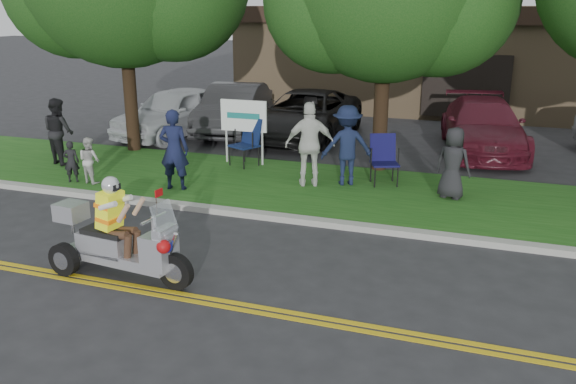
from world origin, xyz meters
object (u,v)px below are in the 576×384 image
(parked_car_mid, at_px, (306,115))
(parked_car_right, at_px, (483,126))
(lawn_chair_a, at_px, (248,139))
(lawn_chair_b, at_px, (384,156))
(spectator_adult_left, at_px, (174,150))
(parked_car_far_left, at_px, (175,112))
(spectator_adult_mid, at_px, (59,131))
(spectator_adult_right, at_px, (310,144))
(parked_car_left, at_px, (234,109))
(trike_scooter, at_px, (117,242))

(parked_car_mid, distance_m, parked_car_right, 5.32)
(lawn_chair_a, distance_m, parked_car_mid, 4.03)
(lawn_chair_b, relative_size, spectator_adult_left, 0.63)
(lawn_chair_a, height_order, parked_car_far_left, parked_car_far_left)
(parked_car_far_left, relative_size, parked_car_mid, 0.86)
(spectator_adult_mid, bearing_deg, spectator_adult_right, -156.62)
(lawn_chair_a, xyz_separation_m, parked_car_far_left, (-3.80, 2.97, 0.00))
(spectator_adult_right, height_order, parked_car_mid, spectator_adult_right)
(spectator_adult_left, bearing_deg, parked_car_far_left, -72.16)
(spectator_adult_left, xyz_separation_m, parked_car_left, (-1.57, 6.63, -0.22))
(spectator_adult_mid, distance_m, parked_car_left, 6.09)
(lawn_chair_b, height_order, spectator_adult_mid, spectator_adult_mid)
(lawn_chair_a, xyz_separation_m, spectator_adult_left, (-0.69, -2.52, 0.22))
(spectator_adult_right, bearing_deg, lawn_chair_a, -53.25)
(parked_car_mid, bearing_deg, parked_car_right, 1.22)
(parked_car_left, xyz_separation_m, parked_car_mid, (2.50, -0.09, -0.04))
(spectator_adult_left, xyz_separation_m, parked_car_right, (6.26, 6.52, -0.26))
(spectator_adult_mid, relative_size, parked_car_left, 0.36)
(lawn_chair_b, height_order, spectator_adult_right, spectator_adult_right)
(parked_car_right, bearing_deg, parked_car_mid, 169.79)
(parked_car_right, bearing_deg, lawn_chair_b, -123.79)
(trike_scooter, height_order, parked_car_mid, trike_scooter)
(spectator_adult_left, relative_size, spectator_adult_mid, 1.06)
(lawn_chair_b, bearing_deg, trike_scooter, -138.52)
(spectator_adult_mid, distance_m, parked_car_far_left, 4.55)
(trike_scooter, height_order, lawn_chair_b, trike_scooter)
(parked_car_mid, bearing_deg, parked_car_far_left, -164.01)
(trike_scooter, height_order, lawn_chair_a, trike_scooter)
(trike_scooter, bearing_deg, spectator_adult_left, 113.79)
(spectator_adult_left, height_order, spectator_adult_right, spectator_adult_right)
(spectator_adult_left, distance_m, parked_car_right, 9.04)
(parked_car_far_left, bearing_deg, trike_scooter, -53.48)
(lawn_chair_b, distance_m, parked_car_far_left, 8.16)
(spectator_adult_right, bearing_deg, parked_car_mid, -92.74)
(trike_scooter, relative_size, spectator_adult_right, 1.29)
(trike_scooter, distance_m, parked_car_far_left, 10.63)
(parked_car_left, bearing_deg, parked_car_right, -10.75)
(lawn_chair_a, distance_m, spectator_adult_mid, 4.87)
(parked_car_mid, bearing_deg, spectator_adult_left, -96.70)
(spectator_adult_right, bearing_deg, parked_car_far_left, -57.54)
(trike_scooter, distance_m, parked_car_right, 11.75)
(spectator_adult_mid, relative_size, spectator_adult_right, 0.89)
(lawn_chair_a, relative_size, lawn_chair_b, 1.06)
(parked_car_mid, bearing_deg, spectator_adult_right, -69.64)
(parked_car_far_left, bearing_deg, spectator_adult_mid, -88.83)
(lawn_chair_b, bearing_deg, parked_car_far_left, 131.67)
(trike_scooter, xyz_separation_m, parked_car_left, (-2.92, 10.79, 0.22))
(parked_car_mid, bearing_deg, lawn_chair_b, -52.09)
(lawn_chair_a, bearing_deg, parked_car_right, 61.29)
(spectator_adult_right, distance_m, parked_car_far_left, 7.23)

